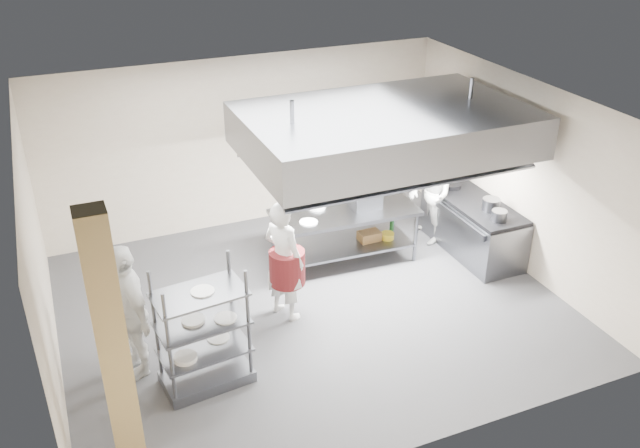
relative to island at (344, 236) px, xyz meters
name	(u,v)px	position (x,y,z in m)	size (l,w,h in m)	color
floor	(312,305)	(-0.98, -1.00, -0.46)	(7.00, 7.00, 0.00)	#343436
ceiling	(310,108)	(-0.98, -1.00, 2.54)	(7.00, 7.00, 0.00)	silver
wall_back	(246,142)	(-0.98, 2.00, 1.04)	(7.00, 7.00, 0.00)	#BFAE97
wall_left	(39,266)	(-4.48, -1.00, 1.04)	(6.00, 6.00, 0.00)	#BFAE97
wall_right	(521,175)	(2.52, -1.00, 1.04)	(6.00, 6.00, 0.00)	#BFAE97
column	(112,345)	(-3.88, -2.90, 1.04)	(0.30, 0.30, 3.00)	tan
exhaust_hood	(385,130)	(0.32, -0.60, 1.94)	(4.00, 2.50, 0.60)	slate
hood_strip_a	(327,160)	(-0.58, -0.60, 1.62)	(1.60, 0.12, 0.04)	white
hood_strip_b	(438,143)	(1.22, -0.60, 1.62)	(1.60, 0.12, 0.04)	white
wall_shelf	(344,131)	(0.82, 1.84, 1.04)	(1.50, 0.28, 0.04)	slate
island	(344,236)	(0.00, 0.00, 0.00)	(2.31, 0.96, 0.91)	gray
island_worktop	(345,212)	(0.00, 0.00, 0.42)	(2.31, 0.96, 0.06)	slate
island_undershelf	(344,244)	(0.00, 0.00, -0.16)	(2.12, 0.87, 0.04)	slate
pass_rack	(202,328)	(-2.81, -2.03, 0.35)	(1.08, 0.63, 1.61)	slate
cooking_range	(472,227)	(2.10, -0.50, -0.04)	(0.80, 2.00, 0.84)	slate
range_top	(475,203)	(2.10, -0.50, 0.41)	(0.78, 1.96, 0.06)	black
chef_head	(284,260)	(-1.41, -1.05, 0.44)	(0.65, 0.43, 1.80)	white
chef_line	(430,194)	(1.62, 0.09, 0.40)	(0.84, 0.65, 1.72)	white
chef_plating	(128,310)	(-3.58, -1.46, 0.45)	(1.06, 0.44, 1.81)	silver
griddle	(365,201)	(0.35, -0.01, 0.57)	(0.46, 0.35, 0.22)	slate
wicker_basket	(369,236)	(0.42, -0.06, -0.06)	(0.35, 0.24, 0.15)	olive
stockpot	(491,204)	(2.14, -0.85, 0.54)	(0.28, 0.28, 0.19)	gray
plate_stack	(204,348)	(-2.81, -2.03, 0.06)	(0.28, 0.28, 0.05)	white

